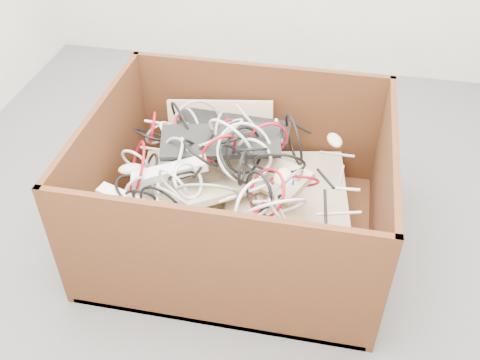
% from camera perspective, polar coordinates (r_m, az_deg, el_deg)
% --- Properties ---
extents(ground, '(3.00, 3.00, 0.00)m').
position_cam_1_polar(ground, '(2.50, -1.26, -3.95)').
color(ground, '#5B5B5E').
rests_on(ground, ground).
extents(cardboard_box, '(1.18, 0.98, 0.60)m').
position_cam_1_polar(cardboard_box, '(2.32, -0.48, -3.10)').
color(cardboard_box, '#3D230F').
rests_on(cardboard_box, ground).
extents(keyboard_pile, '(1.00, 0.86, 0.36)m').
position_cam_1_polar(keyboard_pile, '(2.27, -1.20, 0.33)').
color(keyboard_pile, '#C8B68D').
rests_on(keyboard_pile, cardboard_box).
extents(mice_scatter, '(0.92, 0.79, 0.19)m').
position_cam_1_polar(mice_scatter, '(2.10, -0.39, -0.89)').
color(mice_scatter, beige).
rests_on(mice_scatter, keyboard_pile).
extents(power_strip_left, '(0.31, 0.13, 0.13)m').
position_cam_1_polar(power_strip_left, '(2.17, -7.43, 0.91)').
color(power_strip_left, white).
rests_on(power_strip_left, keyboard_pile).
extents(power_strip_right, '(0.32, 0.12, 0.10)m').
position_cam_1_polar(power_strip_right, '(2.11, -11.00, -2.61)').
color(power_strip_right, white).
rests_on(power_strip_right, keyboard_pile).
extents(vga_plug, '(0.05, 0.05, 0.03)m').
position_cam_1_polar(vga_plug, '(2.17, 6.09, -0.42)').
color(vga_plug, '#0B10AC').
rests_on(vga_plug, keyboard_pile).
extents(cable_tangle, '(1.04, 0.85, 0.40)m').
position_cam_1_polar(cable_tangle, '(2.16, -2.62, 1.64)').
color(cable_tangle, gray).
rests_on(cable_tangle, keyboard_pile).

